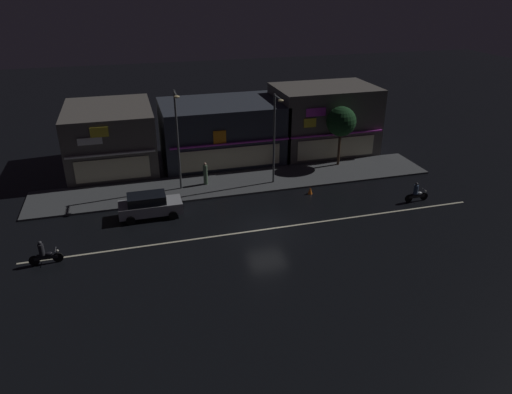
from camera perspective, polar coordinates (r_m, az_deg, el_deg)
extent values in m
plane|color=black|center=(31.10, 1.35, -3.95)|extent=(140.00, 140.00, 0.00)
cube|color=beige|center=(31.10, 1.35, -3.94)|extent=(30.61, 0.16, 0.01)
cube|color=#424447|center=(38.02, -2.18, 1.82)|extent=(32.22, 4.84, 0.14)
cube|color=#56514C|center=(42.73, -17.30, 7.00)|extent=(7.22, 8.80, 5.23)
cube|color=white|center=(38.44, -17.29, 4.98)|extent=(6.86, 0.24, 0.12)
cube|color=white|center=(38.22, -19.61, 6.41)|extent=(1.84, 0.08, 0.55)
cube|color=yellow|center=(37.97, -18.58, 7.50)|extent=(1.36, 0.08, 0.78)
cube|color=beige|center=(38.94, -17.05, 3.22)|extent=(5.78, 0.06, 1.80)
cube|color=#2D333D|center=(42.70, -4.19, 8.05)|extent=(10.72, 7.17, 5.21)
cube|color=#D83FD8|center=(39.25, -3.06, 6.52)|extent=(10.18, 0.24, 0.12)
cube|color=orange|center=(38.93, -4.45, 7.29)|extent=(1.07, 0.08, 1.09)
cube|color=beige|center=(39.74, -3.04, 4.77)|extent=(8.57, 0.06, 1.80)
cube|color=#56514C|center=(44.97, 8.22, 9.37)|extent=(9.20, 6.19, 6.15)
cube|color=#D83FD8|center=(42.31, 9.91, 7.57)|extent=(8.74, 0.24, 0.12)
cube|color=#D83FD8|center=(40.92, 7.33, 10.22)|extent=(1.81, 0.08, 0.72)
cube|color=yellow|center=(40.97, 6.60, 8.96)|extent=(1.12, 0.08, 0.78)
cube|color=beige|center=(42.76, 9.75, 5.93)|extent=(7.36, 0.06, 1.80)
cylinder|color=#47494C|center=(35.83, -9.52, 6.71)|extent=(0.16, 0.16, 7.71)
cube|color=#47494C|center=(34.17, -9.82, 12.33)|extent=(0.10, 1.40, 0.10)
ellipsoid|color=#F9E099|center=(33.51, -9.67, 11.95)|extent=(0.44, 0.32, 0.20)
cylinder|color=#47494C|center=(36.64, 2.21, 6.99)|extent=(0.16, 0.16, 7.14)
cube|color=#47494C|center=(35.06, 2.66, 12.04)|extent=(0.10, 1.40, 0.10)
ellipsoid|color=#F9E099|center=(34.43, 3.03, 11.66)|extent=(0.44, 0.32, 0.20)
cylinder|color=#4C664C|center=(37.40, -6.18, 2.72)|extent=(0.34, 0.34, 1.60)
sphere|color=tan|center=(37.06, -6.24, 4.02)|extent=(0.22, 0.22, 0.22)
cylinder|color=#473323|center=(41.66, 10.09, 5.80)|extent=(0.24, 0.24, 2.89)
sphere|color=#143819|center=(40.92, 10.35, 9.06)|extent=(2.55, 2.55, 2.55)
cube|color=#9EA0A5|center=(33.26, -12.73, -1.23)|extent=(4.30, 1.78, 0.76)
cube|color=black|center=(32.97, -13.21, -0.21)|extent=(2.58, 1.57, 0.60)
cube|color=#F9F2CC|center=(33.88, -9.27, -0.22)|extent=(0.08, 0.20, 0.12)
cube|color=#F9F2CC|center=(32.79, -9.00, -1.10)|extent=(0.08, 0.20, 0.12)
cylinder|color=black|center=(34.29, -10.42, -0.88)|extent=(0.62, 0.20, 0.62)
cylinder|color=black|center=(32.70, -10.08, -2.21)|extent=(0.62, 0.20, 0.62)
cylinder|color=black|center=(34.22, -15.14, -1.43)|extent=(0.62, 0.20, 0.62)
cylinder|color=black|center=(32.63, -15.03, -2.79)|extent=(0.62, 0.20, 0.62)
cylinder|color=black|center=(29.92, -22.98, -6.79)|extent=(0.60, 0.08, 0.60)
cylinder|color=black|center=(30.15, -25.43, -7.02)|extent=(0.60, 0.10, 0.60)
cube|color=black|center=(29.98, -24.24, -6.74)|extent=(1.30, 0.14, 0.20)
ellipsoid|color=black|center=(29.84, -23.94, -6.35)|extent=(0.44, 0.26, 0.24)
cube|color=black|center=(29.94, -24.67, -6.53)|extent=(0.56, 0.22, 0.10)
cylinder|color=slate|center=(29.66, -23.25, -5.89)|extent=(0.03, 0.60, 0.03)
sphere|color=white|center=(29.69, -23.05, -6.04)|extent=(0.14, 0.14, 0.14)
cylinder|color=#232328|center=(29.74, -24.71, -5.87)|extent=(0.32, 0.32, 0.70)
sphere|color=#333338|center=(29.52, -24.87, -5.10)|extent=(0.22, 0.22, 0.22)
cylinder|color=black|center=(37.16, 19.80, 0.07)|extent=(0.60, 0.08, 0.60)
cylinder|color=black|center=(36.45, 18.12, -0.17)|extent=(0.60, 0.10, 0.60)
cube|color=black|center=(36.76, 18.99, 0.09)|extent=(1.30, 0.14, 0.20)
ellipsoid|color=#B2B7BC|center=(36.78, 19.30, 0.44)|extent=(0.44, 0.26, 0.24)
cube|color=black|center=(36.59, 18.77, 0.27)|extent=(0.56, 0.22, 0.10)
cylinder|color=slate|center=(36.91, 19.86, 0.83)|extent=(0.03, 0.60, 0.03)
sphere|color=white|center=(37.00, 19.96, 0.70)|extent=(0.14, 0.14, 0.14)
cylinder|color=#334766|center=(36.46, 18.92, 0.85)|extent=(0.32, 0.32, 0.70)
sphere|color=#333338|center=(36.28, 19.02, 1.51)|extent=(0.22, 0.22, 0.22)
cone|color=orange|center=(36.24, 6.63, 0.79)|extent=(0.36, 0.36, 0.55)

